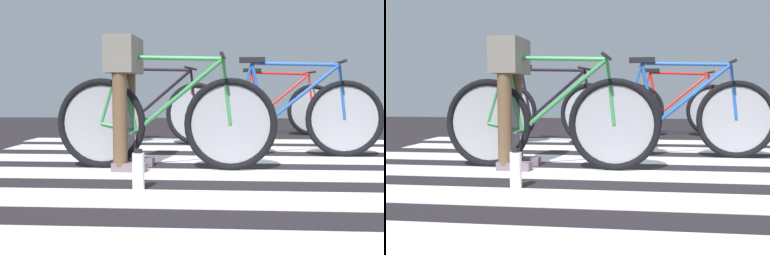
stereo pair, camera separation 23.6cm
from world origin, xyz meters
The scene contains 8 objects.
ground centered at (0.00, 0.00, 0.01)m, with size 18.00×14.00×0.02m.
crosswalk_markings centered at (-0.02, 0.16, 0.02)m, with size 5.39×4.24×0.00m.
bicycle_1_of_4 centered at (-0.69, -0.01, 0.41)m, with size 1.74×0.52×0.93m.
cyclist_1_of_4 centered at (-1.00, 0.00, 0.69)m, with size 0.33×0.42×1.03m.
bicycle_2_of_4 centered at (0.39, 0.78, 0.41)m, with size 1.74×0.52×0.93m.
bicycle_3_of_4 centered at (-1.04, 1.73, 0.41)m, with size 1.72×0.54×0.93m.
bicycle_4_of_4 centered at (0.53, 2.83, 0.41)m, with size 1.73×0.52×0.93m.
water_bottle centered at (-0.76, -0.77, 0.14)m, with size 0.07×0.07×0.26m.
Camera 2 is at (-0.02, -3.45, 0.62)m, focal length 41.59 mm.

